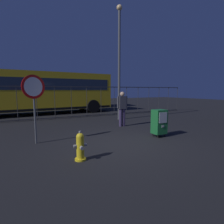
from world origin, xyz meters
TOP-DOWN VIEW (x-y plane):
  - ground_plane at (0.00, 0.00)m, footprint 60.00×60.00m
  - fire_hydrant at (-1.60, -0.78)m, footprint 0.33×0.32m
  - newspaper_box_primary at (1.74, 0.13)m, footprint 0.48×0.42m
  - stop_sign at (-2.46, 1.27)m, footprint 0.71×0.31m
  - pedestrian at (1.50, 2.48)m, footprint 0.55×0.22m
  - fence_barrier at (-0.00, 6.16)m, footprint 18.03×0.04m
  - bus_near at (-1.55, 9.16)m, footprint 10.63×3.25m
  - bus_far at (0.12, 13.49)m, footprint 10.75×4.00m
  - street_light_near_left at (2.37, 4.34)m, footprint 0.32×0.32m

SIDE VIEW (x-z plane):
  - ground_plane at x=0.00m, z-range 0.00..0.00m
  - fire_hydrant at x=-1.60m, z-range -0.02..0.72m
  - newspaper_box_primary at x=1.74m, z-range 0.06..1.08m
  - pedestrian at x=1.50m, z-range 0.11..1.78m
  - fence_barrier at x=0.00m, z-range 0.02..2.02m
  - stop_sign at x=-2.46m, z-range 0.49..2.72m
  - bus_near at x=-1.55m, z-range 0.21..3.21m
  - bus_far at x=0.12m, z-range 0.21..3.21m
  - street_light_near_left at x=2.37m, z-range 0.55..7.01m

